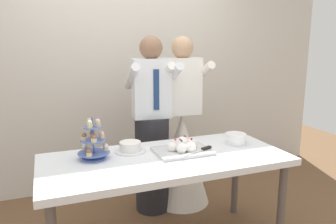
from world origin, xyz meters
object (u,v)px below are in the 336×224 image
Objects in this scene: plate_stack at (235,139)px; person_groom at (152,135)px; round_cake at (130,147)px; dessert_table at (166,166)px; person_bride at (182,147)px; main_cake_tray at (183,147)px; cupcake_stand at (93,143)px.

plate_stack is 0.11× the size of person_groom.
plate_stack is at bearing -8.08° from round_cake.
person_bride is (0.44, 0.72, -0.12)m from dessert_table.
main_cake_tray is 0.77m from person_bride.
dessert_table is 0.32m from round_cake.
person_bride is at bearing 31.32° from cupcake_stand.
plate_stack reaches higher than dessert_table.
main_cake_tray is 0.40m from round_cake.
person_groom is 1.00× the size of person_bride.
main_cake_tray is 2.40× the size of plate_stack.
dessert_table is at bearing -43.60° from round_cake.
main_cake_tray is (0.16, 0.04, 0.11)m from dessert_table.
person_bride is (0.66, 0.51, -0.23)m from round_cake.
main_cake_tray is 1.78× the size of round_cake.
person_groom is 0.37m from person_bride.
person_groom reaches higher than main_cake_tray.
plate_stack is (1.15, -0.06, -0.08)m from cupcake_stand.
main_cake_tray is at bearing -9.00° from cupcake_stand.
person_groom and person_bride have the same top height.
main_cake_tray is at bearing -112.86° from person_bride.
cupcake_stand is 1.15m from plate_stack.
main_cake_tray is (0.66, -0.10, -0.08)m from cupcake_stand.
dessert_table is 1.08× the size of person_bride.
plate_stack is at bearing -48.14° from person_groom.
round_cake is at bearing 136.40° from dessert_table.
person_bride is (0.94, 0.57, -0.31)m from cupcake_stand.
cupcake_stand reaches higher than round_cake.
main_cake_tray reaches higher than round_cake.
dessert_table is at bearing -165.43° from main_cake_tray.
person_groom is at bearing 80.18° from dessert_table.
main_cake_tray is at bearing -23.82° from round_cake.
person_bride is at bearing 67.14° from main_cake_tray.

